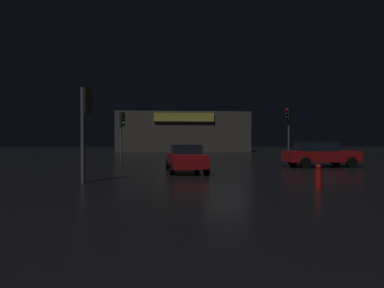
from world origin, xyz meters
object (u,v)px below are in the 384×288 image
at_px(store_building, 183,132).
at_px(traffic_signal_cross_left, 85,116).
at_px(fire_hydrant, 318,176).
at_px(traffic_signal_cross_right, 288,122).
at_px(car_near, 186,158).
at_px(traffic_signal_main, 122,127).
at_px(car_far, 320,154).

relative_size(store_building, traffic_signal_cross_left, 4.99).
bearing_deg(traffic_signal_cross_left, fire_hydrant, -15.32).
xyz_separation_m(traffic_signal_cross_right, car_near, (-8.57, -8.24, -2.36)).
xyz_separation_m(traffic_signal_main, traffic_signal_cross_left, (0.22, -12.93, -0.10)).
xyz_separation_m(store_building, traffic_signal_main, (-5.89, -22.10, -0.11)).
xyz_separation_m(store_building, traffic_signal_cross_right, (7.05, -22.77, 0.30)).
relative_size(store_building, traffic_signal_main, 4.85).
relative_size(store_building, car_far, 4.06).
bearing_deg(fire_hydrant, traffic_signal_main, 119.27).
bearing_deg(traffic_signal_cross_left, car_near, 44.13).
xyz_separation_m(traffic_signal_main, traffic_signal_cross_right, (12.94, -0.67, 0.41)).
relative_size(store_building, car_near, 4.02).
relative_size(traffic_signal_main, fire_hydrant, 4.55).
relative_size(traffic_signal_cross_left, fire_hydrant, 4.43).
bearing_deg(traffic_signal_main, traffic_signal_cross_left, -89.03).
relative_size(traffic_signal_main, car_near, 0.83).
xyz_separation_m(traffic_signal_main, car_near, (4.37, -8.90, -1.95)).
xyz_separation_m(car_near, fire_hydrant, (4.15, -6.31, -0.31)).
relative_size(car_near, car_far, 1.01).
xyz_separation_m(traffic_signal_cross_left, car_near, (4.16, 4.03, -1.85)).
height_order(store_building, traffic_signal_main, store_building).
bearing_deg(car_far, traffic_signal_cross_right, 88.19).
height_order(car_far, fire_hydrant, car_far).
xyz_separation_m(traffic_signal_cross_left, fire_hydrant, (8.31, -2.27, -2.16)).
relative_size(store_building, fire_hydrant, 22.08).
bearing_deg(traffic_signal_cross_right, traffic_signal_cross_left, -136.05).
bearing_deg(store_building, car_far, -76.48).
distance_m(car_near, fire_hydrant, 7.56).
height_order(car_near, fire_hydrant, car_near).
xyz_separation_m(car_near, car_far, (8.39, 2.46, 0.08)).
height_order(traffic_signal_cross_left, traffic_signal_cross_right, traffic_signal_cross_right).
relative_size(traffic_signal_cross_left, traffic_signal_cross_right, 0.88).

